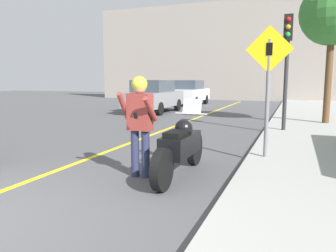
{
  "coord_description": "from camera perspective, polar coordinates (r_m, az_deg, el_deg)",
  "views": [
    {
      "loc": [
        3.47,
        -2.36,
        1.66
      ],
      "look_at": [
        1.34,
        3.11,
        0.84
      ],
      "focal_mm": 35.0,
      "sensor_mm": 36.0,
      "label": 1
    }
  ],
  "objects": [
    {
      "name": "road_center_line",
      "position": [
        9.44,
        -4.61,
        -2.19
      ],
      "size": [
        0.12,
        36.0,
        0.01
      ],
      "color": "yellow",
      "rests_on": "ground"
    },
    {
      "name": "building_backdrop",
      "position": [
        28.67,
        14.59,
        12.56
      ],
      "size": [
        28.0,
        1.2,
        8.2
      ],
      "color": "gray",
      "rests_on": "ground"
    },
    {
      "name": "motorcycle",
      "position": [
        5.7,
        2.24,
        -3.65
      ],
      "size": [
        0.62,
        2.36,
        1.31
      ],
      "color": "black",
      "rests_on": "ground"
    },
    {
      "name": "person_biker",
      "position": [
        5.55,
        -4.96,
        1.74
      ],
      "size": [
        0.59,
        0.47,
        1.73
      ],
      "color": "#282D4C",
      "rests_on": "ground"
    },
    {
      "name": "crossing_sign",
      "position": [
        6.77,
        17.05,
        7.81
      ],
      "size": [
        0.91,
        0.08,
        2.58
      ],
      "color": "slate",
      "rests_on": "sidewalk_curb"
    },
    {
      "name": "traffic_light",
      "position": [
        10.76,
        20.05,
        12.27
      ],
      "size": [
        0.26,
        0.3,
        3.48
      ],
      "color": "#2D2D30",
      "rests_on": "sidewalk_curb"
    },
    {
      "name": "street_tree",
      "position": [
        13.37,
        26.75,
        17.03
      ],
      "size": [
        2.24,
        2.24,
        4.99
      ],
      "color": "brown",
      "rests_on": "sidewalk_curb"
    },
    {
      "name": "parked_car_grey",
      "position": [
        17.13,
        -2.45,
        5.23
      ],
      "size": [
        1.88,
        4.2,
        1.68
      ],
      "color": "black",
      "rests_on": "ground"
    },
    {
      "name": "parked_car_white",
      "position": [
        22.59,
        3.69,
        5.87
      ],
      "size": [
        1.88,
        4.2,
        1.68
      ],
      "color": "black",
      "rests_on": "ground"
    }
  ]
}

